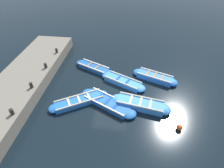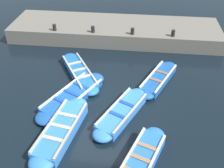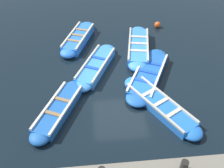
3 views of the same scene
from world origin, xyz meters
TOP-DOWN VIEW (x-y plane):
  - ground_plane at (0.00, 0.00)m, footprint 120.00×120.00m
  - boat_centre at (-1.99, 1.08)m, footprint 3.78×1.50m
  - boat_alongside at (1.81, 1.25)m, footprint 3.64×2.57m
  - boat_drifting at (-3.04, -1.76)m, footprint 3.35×1.89m
  - boat_outer_right at (1.68, -2.47)m, footprint 3.29×2.02m
  - boat_broadside at (-0.76, -1.00)m, footprint 3.43×2.18m
  - boat_tucked at (0.03, 1.16)m, footprint 3.93×2.58m
  - quay_wall at (6.06, 0.00)m, footprint 3.21×12.11m
  - bollard_north at (4.80, -3.24)m, footprint 0.20×0.20m
  - bollard_mid_north at (4.80, -1.08)m, footprint 0.20×0.20m
  - bollard_mid_south at (4.80, 1.08)m, footprint 0.20×0.20m
  - bollard_south at (4.80, 3.24)m, footprint 0.20×0.20m

SIDE VIEW (x-z plane):
  - ground_plane at x=0.00m, z-range 0.00..0.00m
  - boat_tucked at x=0.03m, z-range -0.03..0.33m
  - boat_alongside at x=1.81m, z-range -0.03..0.35m
  - boat_outer_right at x=1.68m, z-range -0.03..0.35m
  - boat_broadside at x=-0.76m, z-range -0.03..0.37m
  - boat_drifting at x=-3.04m, z-range -0.03..0.42m
  - boat_centre at x=-1.99m, z-range -0.03..0.44m
  - quay_wall at x=6.06m, z-range 0.00..0.84m
  - bollard_north at x=4.80m, z-range 0.84..1.19m
  - bollard_mid_north at x=4.80m, z-range 0.84..1.19m
  - bollard_mid_south at x=4.80m, z-range 0.84..1.19m
  - bollard_south at x=4.80m, z-range 0.84..1.19m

